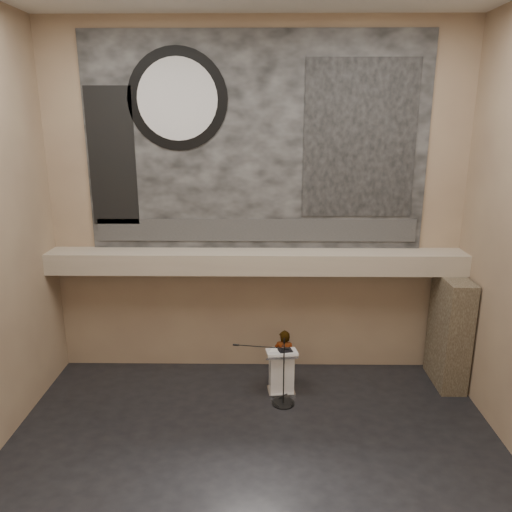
{
  "coord_description": "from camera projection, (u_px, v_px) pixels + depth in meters",
  "views": [
    {
      "loc": [
        0.14,
        -7.93,
        6.33
      ],
      "look_at": [
        0.0,
        3.2,
        3.2
      ],
      "focal_mm": 35.0,
      "sensor_mm": 36.0,
      "label": 1
    }
  ],
  "objects": [
    {
      "name": "binder",
      "position": [
        285.0,
        351.0,
        11.49
      ],
      "size": [
        0.36,
        0.32,
        0.04
      ],
      "primitive_type": "cube",
      "rotation": [
        0.0,
        0.0,
        0.25
      ],
      "color": "black",
      "rests_on": "lectern"
    },
    {
      "name": "wall_back",
      "position": [
        256.0,
        205.0,
        12.05
      ],
      "size": [
        10.0,
        0.02,
        8.5
      ],
      "primitive_type": "cube",
      "color": "#806751",
      "rests_on": "floor"
    },
    {
      "name": "stone_pier",
      "position": [
        449.0,
        331.0,
        11.96
      ],
      "size": [
        0.6,
        1.4,
        2.7
      ],
      "primitive_type": "cube",
      "color": "#3F3427",
      "rests_on": "floor"
    },
    {
      "name": "banner_clock_face",
      "position": [
        177.0,
        99.0,
        11.32
      ],
      "size": [
        1.84,
        0.02,
        1.84
      ],
      "primitive_type": "cylinder",
      "rotation": [
        1.57,
        0.0,
        0.0
      ],
      "color": "silver",
      "rests_on": "banner"
    },
    {
      "name": "soffit",
      "position": [
        256.0,
        261.0,
        12.02
      ],
      "size": [
        10.0,
        0.8,
        0.5
      ],
      "primitive_type": "cube",
      "color": "gray",
      "rests_on": "wall_back"
    },
    {
      "name": "speaker_person",
      "position": [
        284.0,
        358.0,
        11.96
      ],
      "size": [
        0.58,
        0.43,
        1.45
      ],
      "primitive_type": "imported",
      "rotation": [
        0.0,
        0.0,
        2.97
      ],
      "color": "silver",
      "rests_on": "floor"
    },
    {
      "name": "papers",
      "position": [
        275.0,
        350.0,
        11.54
      ],
      "size": [
        0.32,
        0.37,
        0.0
      ],
      "primitive_type": "cube",
      "rotation": [
        0.0,
        0.0,
        -0.35
      ],
      "color": "silver",
      "rests_on": "lectern"
    },
    {
      "name": "banner",
      "position": [
        256.0,
        144.0,
        11.63
      ],
      "size": [
        8.0,
        0.05,
        5.0
      ],
      "primitive_type": "cube",
      "color": "black",
      "rests_on": "wall_back"
    },
    {
      "name": "mic_stand",
      "position": [
        282.0,
        394.0,
        11.33
      ],
      "size": [
        1.4,
        0.52,
        1.62
      ],
      "rotation": [
        0.0,
        0.0,
        -0.14
      ],
      "color": "black",
      "rests_on": "floor"
    },
    {
      "name": "floor",
      "position": [
        254.0,
        466.0,
        9.35
      ],
      "size": [
        10.0,
        10.0,
        0.0
      ],
      "primitive_type": "plane",
      "color": "black",
      "rests_on": "ground"
    },
    {
      "name": "banner_building_print",
      "position": [
        360.0,
        140.0,
        11.54
      ],
      "size": [
        2.6,
        0.02,
        3.6
      ],
      "primitive_type": "cube",
      "color": "black",
      "rests_on": "banner"
    },
    {
      "name": "lectern",
      "position": [
        281.0,
        372.0,
        11.68
      ],
      "size": [
        0.75,
        0.58,
        1.13
      ],
      "rotation": [
        0.0,
        0.0,
        0.11
      ],
      "color": "silver",
      "rests_on": "floor"
    },
    {
      "name": "sprinkler_right",
      "position": [
        335.0,
        273.0,
        12.02
      ],
      "size": [
        0.04,
        0.04,
        0.06
      ],
      "primitive_type": "cylinder",
      "color": "#B2893D",
      "rests_on": "soffit"
    },
    {
      "name": "sprinkler_left",
      "position": [
        190.0,
        273.0,
        12.07
      ],
      "size": [
        0.04,
        0.04,
        0.06
      ],
      "primitive_type": "cylinder",
      "color": "#B2893D",
      "rests_on": "soffit"
    },
    {
      "name": "banner_clock_rim",
      "position": [
        177.0,
        99.0,
        11.34
      ],
      "size": [
        2.3,
        0.02,
        2.3
      ],
      "primitive_type": "cylinder",
      "rotation": [
        1.57,
        0.0,
        0.0
      ],
      "color": "black",
      "rests_on": "banner"
    },
    {
      "name": "wall_front",
      "position": [
        246.0,
        363.0,
        4.35
      ],
      "size": [
        10.0,
        0.02,
        8.5
      ],
      "primitive_type": "cube",
      "color": "#806751",
      "rests_on": "floor"
    },
    {
      "name": "banner_text_strip",
      "position": [
        256.0,
        230.0,
        12.15
      ],
      "size": [
        7.76,
        0.02,
        0.55
      ],
      "primitive_type": "cube",
      "color": "#2D2D2D",
      "rests_on": "banner"
    },
    {
      "name": "banner_brick_print",
      "position": [
        112.0,
        157.0,
        11.71
      ],
      "size": [
        1.1,
        0.02,
        3.2
      ],
      "primitive_type": "cube",
      "color": "black",
      "rests_on": "banner"
    }
  ]
}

